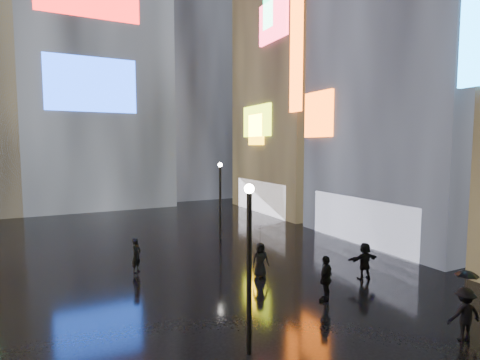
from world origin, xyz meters
TOP-DOWN VIEW (x-y plane):
  - ground at (0.00, 20.00)m, footprint 140.00×140.00m
  - building_right_mid at (15.98, 17.01)m, footprint 10.28×13.70m
  - building_right_far at (15.98, 30.00)m, footprint 10.28×12.00m
  - tower_main at (-3.00, 43.97)m, footprint 16.00×14.20m
  - tower_flank_right at (9.00, 46.00)m, footprint 12.00×12.00m
  - lamp_near at (-1.27, 8.84)m, footprint 0.30×0.30m
  - lamp_far at (3.57, 22.20)m, footprint 0.30×0.30m
  - pedestrian_2 at (5.37, 6.45)m, footprint 1.26×0.95m
  - pedestrian_3 at (3.35, 10.90)m, footprint 1.19×0.95m
  - pedestrian_4 at (2.34, 14.52)m, footprint 0.90×0.67m
  - pedestrian_5 at (6.64, 12.10)m, footprint 1.67×0.68m
  - pedestrian_6 at (-2.86, 17.85)m, footprint 0.73×0.74m
  - umbrella_1 at (5.37, 6.45)m, footprint 0.83×0.83m
  - umbrella_2 at (2.34, 14.52)m, footprint 1.36×1.36m

SIDE VIEW (x-z plane):
  - ground at x=0.00m, z-range 0.00..0.00m
  - pedestrian_4 at x=2.34m, z-range 0.00..1.67m
  - pedestrian_6 at x=-2.86m, z-range 0.00..1.72m
  - pedestrian_2 at x=5.37m, z-range 0.00..1.74m
  - pedestrian_5 at x=6.64m, z-range 0.00..1.76m
  - pedestrian_3 at x=3.35m, z-range 0.00..1.88m
  - umbrella_1 at x=5.37m, z-range 1.74..2.34m
  - umbrella_2 at x=2.34m, z-range 1.67..2.56m
  - lamp_near at x=-1.27m, z-range 0.34..5.54m
  - lamp_far at x=3.57m, z-range 0.34..5.54m
  - building_right_far at x=15.98m, z-range -0.02..27.98m
  - building_right_mid at x=15.98m, z-range -0.01..29.99m
  - tower_flank_right at x=9.00m, z-range 0.00..34.00m
  - tower_main at x=-3.00m, z-range 0.01..42.01m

